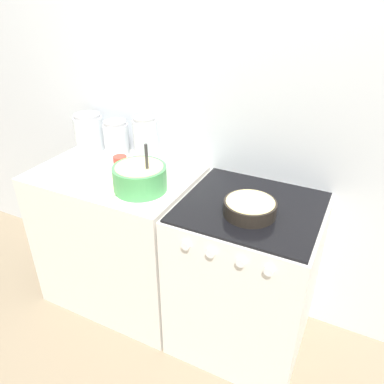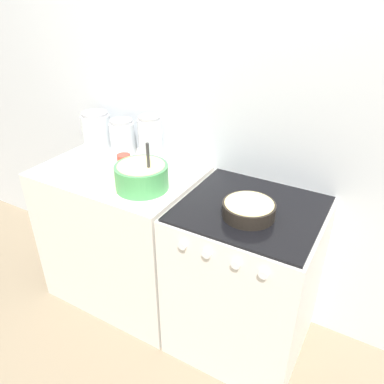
{
  "view_description": "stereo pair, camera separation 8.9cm",
  "coord_description": "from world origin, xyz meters",
  "px_view_note": "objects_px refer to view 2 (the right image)",
  "views": [
    {
      "loc": [
        0.78,
        -1.17,
        1.82
      ],
      "look_at": [
        0.08,
        0.23,
        0.94
      ],
      "focal_mm": 35.0,
      "sensor_mm": 36.0,
      "label": 1
    },
    {
      "loc": [
        0.85,
        -1.13,
        1.82
      ],
      "look_at": [
        0.08,
        0.23,
        0.94
      ],
      "focal_mm": 35.0,
      "sensor_mm": 36.0,
      "label": 2
    }
  ],
  "objects_px": {
    "storage_jar_left": "(97,133)",
    "storage_jar_middle": "(123,139)",
    "mixing_bowl": "(142,175)",
    "tin_can": "(124,164)",
    "storage_jar_right": "(150,142)",
    "stove": "(245,279)",
    "baking_pan": "(249,209)"
  },
  "relations": [
    {
      "from": "storage_jar_left",
      "to": "storage_jar_middle",
      "type": "distance_m",
      "value": 0.21
    },
    {
      "from": "mixing_bowl",
      "to": "tin_can",
      "type": "relative_size",
      "value": 2.52
    },
    {
      "from": "mixing_bowl",
      "to": "storage_jar_right",
      "type": "distance_m",
      "value": 0.34
    },
    {
      "from": "mixing_bowl",
      "to": "storage_jar_right",
      "type": "xyz_separation_m",
      "value": [
        -0.16,
        0.3,
        0.04
      ]
    },
    {
      "from": "stove",
      "to": "storage_jar_middle",
      "type": "relative_size",
      "value": 4.12
    },
    {
      "from": "tin_can",
      "to": "stove",
      "type": "bearing_deg",
      "value": 0.25
    },
    {
      "from": "storage_jar_left",
      "to": "storage_jar_right",
      "type": "bearing_deg",
      "value": 0.0
    },
    {
      "from": "baking_pan",
      "to": "tin_can",
      "type": "distance_m",
      "value": 0.77
    },
    {
      "from": "baking_pan",
      "to": "storage_jar_left",
      "type": "height_order",
      "value": "storage_jar_left"
    },
    {
      "from": "baking_pan",
      "to": "storage_jar_middle",
      "type": "bearing_deg",
      "value": 163.41
    },
    {
      "from": "stove",
      "to": "tin_can",
      "type": "bearing_deg",
      "value": -179.75
    },
    {
      "from": "mixing_bowl",
      "to": "baking_pan",
      "type": "height_order",
      "value": "mixing_bowl"
    },
    {
      "from": "baking_pan",
      "to": "storage_jar_left",
      "type": "distance_m",
      "value": 1.18
    },
    {
      "from": "mixing_bowl",
      "to": "storage_jar_middle",
      "type": "xyz_separation_m",
      "value": [
        -0.36,
        0.3,
        0.02
      ]
    },
    {
      "from": "baking_pan",
      "to": "storage_jar_middle",
      "type": "xyz_separation_m",
      "value": [
        -0.94,
        0.28,
        0.06
      ]
    },
    {
      "from": "stove",
      "to": "storage_jar_middle",
      "type": "height_order",
      "value": "storage_jar_middle"
    },
    {
      "from": "stove",
      "to": "tin_can",
      "type": "height_order",
      "value": "tin_can"
    },
    {
      "from": "stove",
      "to": "mixing_bowl",
      "type": "height_order",
      "value": "mixing_bowl"
    },
    {
      "from": "mixing_bowl",
      "to": "storage_jar_right",
      "type": "height_order",
      "value": "storage_jar_right"
    },
    {
      "from": "stove",
      "to": "storage_jar_left",
      "type": "bearing_deg",
      "value": 169.75
    },
    {
      "from": "stove",
      "to": "baking_pan",
      "type": "relative_size",
      "value": 3.69
    },
    {
      "from": "mixing_bowl",
      "to": "baking_pan",
      "type": "relative_size",
      "value": 1.13
    },
    {
      "from": "mixing_bowl",
      "to": "tin_can",
      "type": "distance_m",
      "value": 0.21
    },
    {
      "from": "storage_jar_left",
      "to": "storage_jar_middle",
      "type": "relative_size",
      "value": 1.06
    },
    {
      "from": "storage_jar_left",
      "to": "mixing_bowl",
      "type": "bearing_deg",
      "value": -27.95
    },
    {
      "from": "stove",
      "to": "storage_jar_middle",
      "type": "bearing_deg",
      "value": 167.51
    },
    {
      "from": "stove",
      "to": "storage_jar_right",
      "type": "xyz_separation_m",
      "value": [
        -0.72,
        0.2,
        0.56
      ]
    },
    {
      "from": "stove",
      "to": "storage_jar_left",
      "type": "distance_m",
      "value": 1.27
    },
    {
      "from": "tin_can",
      "to": "mixing_bowl",
      "type": "bearing_deg",
      "value": -26.52
    },
    {
      "from": "storage_jar_right",
      "to": "stove",
      "type": "bearing_deg",
      "value": -15.93
    },
    {
      "from": "storage_jar_left",
      "to": "storage_jar_right",
      "type": "xyz_separation_m",
      "value": [
        0.41,
        0.0,
        0.02
      ]
    },
    {
      "from": "storage_jar_middle",
      "to": "storage_jar_right",
      "type": "relative_size",
      "value": 0.8
    }
  ]
}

